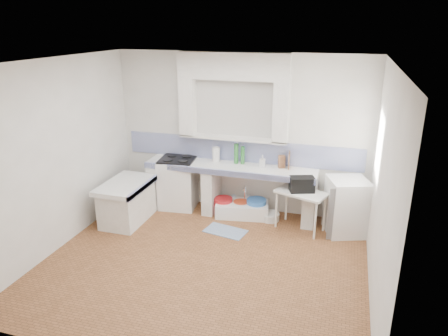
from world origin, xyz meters
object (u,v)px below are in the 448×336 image
(stove, at_px, (178,183))
(sink, at_px, (242,210))
(fridge, at_px, (346,206))
(side_table, at_px, (300,210))

(stove, distance_m, sink, 1.28)
(stove, height_order, sink, stove)
(stove, relative_size, sink, 0.99)
(stove, bearing_deg, fridge, -9.82)
(stove, height_order, fridge, fridge)
(stove, distance_m, fridge, 3.00)
(stove, xyz_separation_m, side_table, (2.27, -0.28, -0.12))
(side_table, xyz_separation_m, fridge, (0.72, 0.10, 0.13))
(sink, relative_size, side_table, 1.15)
(sink, relative_size, fridge, 1.00)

